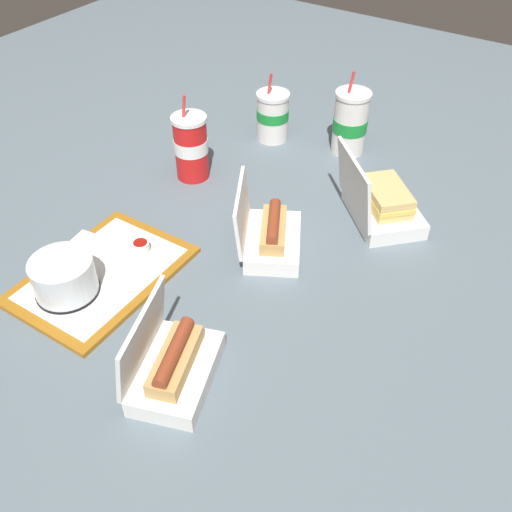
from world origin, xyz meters
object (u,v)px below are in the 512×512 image
(clamshell_sandwich_right, at_px, (381,204))
(clamshell_hotdog_corner, at_px, (172,365))
(soda_cup_corner, at_px, (273,116))
(plastic_fork, at_px, (152,266))
(ketchup_cup, at_px, (141,246))
(food_tray, at_px, (102,275))
(soda_cup_left, at_px, (191,147))
(clamshell_hotdog_center, at_px, (269,235))
(cake_container, at_px, (64,278))
(soda_cup_right, at_px, (350,123))

(clamshell_sandwich_right, distance_m, clamshell_hotdog_corner, 0.66)
(soda_cup_corner, bearing_deg, plastic_fork, 7.86)
(ketchup_cup, xyz_separation_m, plastic_fork, (0.03, 0.05, -0.01))
(food_tray, relative_size, soda_cup_left, 1.58)
(clamshell_hotdog_center, bearing_deg, cake_container, -36.56)
(plastic_fork, bearing_deg, soda_cup_left, -179.42)
(cake_container, relative_size, soda_cup_left, 0.56)
(cake_container, xyz_separation_m, plastic_fork, (-0.16, 0.09, -0.04))
(food_tray, relative_size, soda_cup_right, 1.56)
(soda_cup_right, bearing_deg, soda_cup_left, -39.75)
(plastic_fork, bearing_deg, clamshell_hotdog_corner, 24.98)
(cake_container, bearing_deg, soda_cup_right, 165.30)
(clamshell_hotdog_center, relative_size, clamshell_hotdog_corner, 1.03)
(food_tray, distance_m, plastic_fork, 0.11)
(food_tray, bearing_deg, plastic_fork, 134.42)
(clamshell_hotdog_center, relative_size, clamshell_sandwich_right, 0.88)
(clamshell_hotdog_center, bearing_deg, clamshell_hotdog_corner, 7.28)
(cake_container, height_order, soda_cup_corner, soda_cup_corner)
(plastic_fork, xyz_separation_m, clamshell_sandwich_right, (-0.45, 0.34, 0.03))
(cake_container, height_order, soda_cup_left, soda_cup_left)
(clamshell_hotdog_corner, xyz_separation_m, soda_cup_left, (-0.55, -0.39, 0.05))
(cake_container, relative_size, clamshell_hotdog_corner, 0.58)
(plastic_fork, relative_size, soda_cup_right, 0.46)
(clamshell_hotdog_corner, xyz_separation_m, soda_cup_corner, (-0.84, -0.32, 0.03))
(plastic_fork, bearing_deg, ketchup_cup, -140.69)
(clamshell_hotdog_center, relative_size, soda_cup_corner, 1.16)
(food_tray, distance_m, clamshell_hotdog_center, 0.38)
(cake_container, bearing_deg, plastic_fork, 148.84)
(food_tray, relative_size, clamshell_hotdog_center, 1.59)
(food_tray, height_order, soda_cup_corner, soda_cup_corner)
(soda_cup_right, bearing_deg, clamshell_sandwich_right, 40.52)
(plastic_fork, relative_size, soda_cup_left, 0.46)
(plastic_fork, distance_m, clamshell_hotdog_corner, 0.30)
(soda_cup_left, bearing_deg, plastic_fork, 24.50)
(ketchup_cup, bearing_deg, food_tray, -12.29)
(cake_container, xyz_separation_m, soda_cup_right, (-0.86, 0.22, 0.04))
(plastic_fork, xyz_separation_m, clamshell_hotdog_center, (-0.21, 0.18, 0.02))
(cake_container, distance_m, clamshell_hotdog_center, 0.45)
(clamshell_sandwich_right, bearing_deg, soda_cup_right, -139.48)
(cake_container, distance_m, plastic_fork, 0.19)
(clamshell_hotdog_center, bearing_deg, plastic_fork, -40.17)
(soda_cup_right, xyz_separation_m, soda_cup_corner, (0.06, -0.22, -0.02))
(food_tray, xyz_separation_m, soda_cup_right, (-0.78, 0.21, 0.08))
(clamshell_sandwich_right, distance_m, soda_cup_left, 0.51)
(ketchup_cup, distance_m, soda_cup_right, 0.70)
(plastic_fork, xyz_separation_m, soda_cup_left, (-0.35, -0.16, 0.07))
(clamshell_hotdog_center, height_order, soda_cup_corner, soda_cup_corner)
(cake_container, bearing_deg, soda_cup_corner, 179.55)
(clamshell_sandwich_right, relative_size, soda_cup_corner, 1.32)
(food_tray, bearing_deg, cake_container, -12.08)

